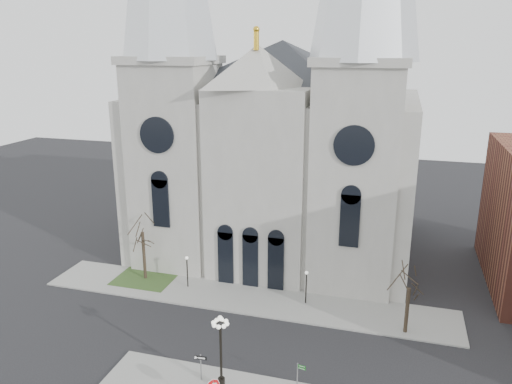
# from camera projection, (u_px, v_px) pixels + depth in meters

# --- Properties ---
(ground) EXTENTS (160.00, 160.00, 0.00)m
(ground) POSITION_uv_depth(u_px,v_px,m) (200.00, 365.00, 37.92)
(ground) COLOR black
(ground) RESTS_ON ground
(sidewalk_far) EXTENTS (40.00, 6.00, 0.14)m
(sidewalk_far) POSITION_uv_depth(u_px,v_px,m) (243.00, 297.00, 48.04)
(sidewalk_far) COLOR gray
(sidewalk_far) RESTS_ON ground
(grass_patch) EXTENTS (6.00, 5.00, 0.18)m
(grass_patch) POSITION_uv_depth(u_px,v_px,m) (146.00, 278.00, 51.90)
(grass_patch) COLOR #314A1F
(grass_patch) RESTS_ON ground
(cathedral) EXTENTS (33.00, 26.66, 54.00)m
(cathedral) POSITION_uv_depth(u_px,v_px,m) (275.00, 93.00, 53.80)
(cathedral) COLOR #A4A198
(cathedral) RESTS_ON ground
(tree_left) EXTENTS (3.20, 3.20, 7.50)m
(tree_left) POSITION_uv_depth(u_px,v_px,m) (142.00, 229.00, 50.36)
(tree_left) COLOR black
(tree_left) RESTS_ON ground
(tree_right) EXTENTS (3.20, 3.20, 6.00)m
(tree_right) POSITION_uv_depth(u_px,v_px,m) (409.00, 285.00, 40.94)
(tree_right) COLOR black
(tree_right) RESTS_ON ground
(ped_lamp_left) EXTENTS (0.32, 0.32, 3.26)m
(ped_lamp_left) POSITION_uv_depth(u_px,v_px,m) (187.00, 266.00, 49.47)
(ped_lamp_left) COLOR black
(ped_lamp_left) RESTS_ON sidewalk_far
(ped_lamp_right) EXTENTS (0.32, 0.32, 3.26)m
(ped_lamp_right) POSITION_uv_depth(u_px,v_px,m) (306.00, 282.00, 46.26)
(ped_lamp_right) COLOR black
(ped_lamp_right) RESTS_ON sidewalk_far
(globe_lamp) EXTENTS (1.39, 1.39, 5.79)m
(globe_lamp) POSITION_uv_depth(u_px,v_px,m) (221.00, 344.00, 34.07)
(globe_lamp) COLOR black
(globe_lamp) RESTS_ON sidewalk_near
(one_way_sign) EXTENTS (0.91, 0.11, 2.09)m
(one_way_sign) POSITION_uv_depth(u_px,v_px,m) (201.00, 363.00, 35.68)
(one_way_sign) COLOR slate
(one_way_sign) RESTS_ON sidewalk_near
(street_name_sign) EXTENTS (0.65, 0.15, 2.03)m
(street_name_sign) POSITION_uv_depth(u_px,v_px,m) (298.00, 373.00, 34.83)
(street_name_sign) COLOR slate
(street_name_sign) RESTS_ON sidewalk_near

